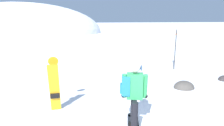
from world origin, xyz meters
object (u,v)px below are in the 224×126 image
Objects in this scene: snowboarder_main at (133,95)px; piste_marker_near at (175,47)px; rock_mid at (184,88)px; spare_snowboard at (54,86)px.

piste_marker_near reaches higher than snowboarder_main.
snowboarder_main reaches higher than rock_mid.
rock_mid is at bearing -113.16° from piste_marker_near.
piste_marker_near reaches higher than rock_mid.
spare_snowboard is 6.95m from piste_marker_near.
piste_marker_near reaches higher than spare_snowboard.
spare_snowboard is at bearing -148.18° from piste_marker_near.
snowboarder_main is 3.90m from rock_mid.
spare_snowboard reaches higher than rock_mid.
piste_marker_near is at bearing 66.84° from rock_mid.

